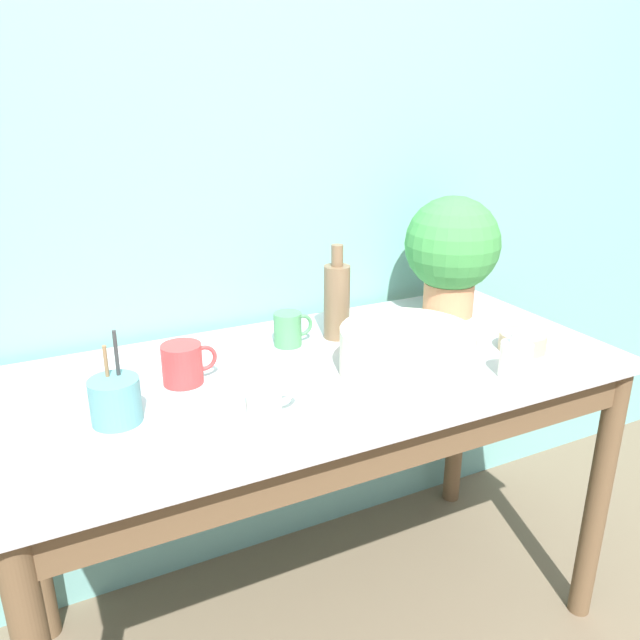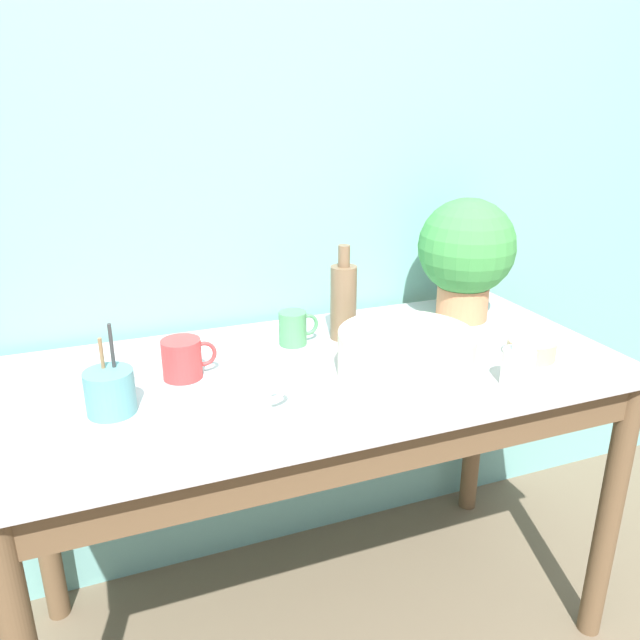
{
  "view_description": "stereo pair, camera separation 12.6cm",
  "coord_description": "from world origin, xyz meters",
  "px_view_note": "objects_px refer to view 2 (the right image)",
  "views": [
    {
      "loc": [
        -0.61,
        -0.88,
        1.42
      ],
      "look_at": [
        0.0,
        0.35,
        0.92
      ],
      "focal_mm": 35.0,
      "sensor_mm": 36.0,
      "label": 1
    },
    {
      "loc": [
        -0.5,
        -0.93,
        1.42
      ],
      "look_at": [
        0.0,
        0.35,
        0.92
      ],
      "focal_mm": 35.0,
      "sensor_mm": 36.0,
      "label": 2
    }
  ],
  "objects_px": {
    "bowl_wash_large": "(406,355)",
    "bottle_tall": "(343,300)",
    "mug_green": "(294,328)",
    "potted_plant": "(466,252)",
    "mug_red": "(183,359)",
    "utensil_cup": "(110,391)",
    "mug_cream": "(255,391)",
    "bottle_short": "(518,366)",
    "bowl_small_tan": "(531,349)"
  },
  "relations": [
    {
      "from": "bottle_short",
      "to": "bowl_small_tan",
      "type": "height_order",
      "value": "bottle_short"
    },
    {
      "from": "bottle_tall",
      "to": "mug_cream",
      "type": "xyz_separation_m",
      "value": [
        -0.34,
        -0.33,
        -0.05
      ]
    },
    {
      "from": "utensil_cup",
      "to": "bottle_short",
      "type": "bearing_deg",
      "value": -12.86
    },
    {
      "from": "mug_green",
      "to": "mug_cream",
      "type": "bearing_deg",
      "value": -120.78
    },
    {
      "from": "mug_red",
      "to": "bowl_small_tan",
      "type": "height_order",
      "value": "mug_red"
    },
    {
      "from": "bowl_wash_large",
      "to": "bottle_tall",
      "type": "height_order",
      "value": "bottle_tall"
    },
    {
      "from": "mug_red",
      "to": "utensil_cup",
      "type": "bearing_deg",
      "value": -145.42
    },
    {
      "from": "bottle_short",
      "to": "mug_green",
      "type": "height_order",
      "value": "bottle_short"
    },
    {
      "from": "bowl_small_tan",
      "to": "potted_plant",
      "type": "bearing_deg",
      "value": 89.71
    },
    {
      "from": "bowl_small_tan",
      "to": "bottle_tall",
      "type": "bearing_deg",
      "value": 142.71
    },
    {
      "from": "potted_plant",
      "to": "bottle_short",
      "type": "distance_m",
      "value": 0.47
    },
    {
      "from": "mug_cream",
      "to": "bowl_small_tan",
      "type": "bearing_deg",
      "value": 2.61
    },
    {
      "from": "bowl_wash_large",
      "to": "mug_cream",
      "type": "relative_size",
      "value": 2.85
    },
    {
      "from": "mug_cream",
      "to": "bowl_small_tan",
      "type": "xyz_separation_m",
      "value": [
        0.72,
        0.03,
        -0.03
      ]
    },
    {
      "from": "potted_plant",
      "to": "bowl_wash_large",
      "type": "height_order",
      "value": "potted_plant"
    },
    {
      "from": "bottle_tall",
      "to": "mug_cream",
      "type": "bearing_deg",
      "value": -135.86
    },
    {
      "from": "potted_plant",
      "to": "utensil_cup",
      "type": "distance_m",
      "value": 1.03
    },
    {
      "from": "mug_red",
      "to": "utensil_cup",
      "type": "distance_m",
      "value": 0.2
    },
    {
      "from": "bowl_wash_large",
      "to": "mug_red",
      "type": "distance_m",
      "value": 0.51
    },
    {
      "from": "bottle_tall",
      "to": "mug_cream",
      "type": "height_order",
      "value": "bottle_tall"
    },
    {
      "from": "potted_plant",
      "to": "mug_red",
      "type": "xyz_separation_m",
      "value": [
        -0.83,
        -0.11,
        -0.15
      ]
    },
    {
      "from": "bowl_wash_large",
      "to": "bottle_short",
      "type": "xyz_separation_m",
      "value": [
        0.21,
        -0.13,
        -0.01
      ]
    },
    {
      "from": "bottle_short",
      "to": "bowl_wash_large",
      "type": "bearing_deg",
      "value": 148.87
    },
    {
      "from": "utensil_cup",
      "to": "bowl_wash_large",
      "type": "bearing_deg",
      "value": -5.96
    },
    {
      "from": "bowl_wash_large",
      "to": "bottle_tall",
      "type": "bearing_deg",
      "value": 97.81
    },
    {
      "from": "bottle_tall",
      "to": "mug_green",
      "type": "relative_size",
      "value": 2.37
    },
    {
      "from": "mug_green",
      "to": "utensil_cup",
      "type": "bearing_deg",
      "value": -155.44
    },
    {
      "from": "bowl_wash_large",
      "to": "bowl_small_tan",
      "type": "distance_m",
      "value": 0.35
    },
    {
      "from": "mug_cream",
      "to": "mug_red",
      "type": "relative_size",
      "value": 0.87
    },
    {
      "from": "mug_red",
      "to": "mug_green",
      "type": "distance_m",
      "value": 0.32
    },
    {
      "from": "utensil_cup",
      "to": "bottle_tall",
      "type": "bearing_deg",
      "value": 18.97
    },
    {
      "from": "bottle_tall",
      "to": "bowl_wash_large",
      "type": "bearing_deg",
      "value": -82.19
    },
    {
      "from": "bowl_wash_large",
      "to": "bottle_short",
      "type": "distance_m",
      "value": 0.25
    },
    {
      "from": "bowl_wash_large",
      "to": "bowl_small_tan",
      "type": "bearing_deg",
      "value": -2.52
    },
    {
      "from": "bottle_tall",
      "to": "utensil_cup",
      "type": "xyz_separation_m",
      "value": [
        -0.61,
        -0.21,
        -0.06
      ]
    },
    {
      "from": "mug_green",
      "to": "bowl_wash_large",
      "type": "bearing_deg",
      "value": -58.19
    },
    {
      "from": "mug_red",
      "to": "bowl_small_tan",
      "type": "xyz_separation_m",
      "value": [
        0.83,
        -0.2,
        -0.02
      ]
    },
    {
      "from": "bowl_wash_large",
      "to": "mug_red",
      "type": "bearing_deg",
      "value": 159.13
    },
    {
      "from": "bottle_tall",
      "to": "bowl_small_tan",
      "type": "height_order",
      "value": "bottle_tall"
    },
    {
      "from": "mug_green",
      "to": "bowl_small_tan",
      "type": "relative_size",
      "value": 0.91
    },
    {
      "from": "bowl_wash_large",
      "to": "bottle_tall",
      "type": "relative_size",
      "value": 1.23
    },
    {
      "from": "mug_cream",
      "to": "utensil_cup",
      "type": "relative_size",
      "value": 0.58
    },
    {
      "from": "bottle_tall",
      "to": "mug_green",
      "type": "height_order",
      "value": "bottle_tall"
    },
    {
      "from": "bowl_small_tan",
      "to": "utensil_cup",
      "type": "bearing_deg",
      "value": 175.23
    },
    {
      "from": "bottle_tall",
      "to": "mug_red",
      "type": "distance_m",
      "value": 0.46
    },
    {
      "from": "mug_green",
      "to": "bottle_short",
      "type": "bearing_deg",
      "value": -46.64
    },
    {
      "from": "bottle_short",
      "to": "bowl_small_tan",
      "type": "bearing_deg",
      "value": 40.76
    },
    {
      "from": "mug_green",
      "to": "mug_red",
      "type": "bearing_deg",
      "value": -161.77
    },
    {
      "from": "potted_plant",
      "to": "bottle_short",
      "type": "xyz_separation_m",
      "value": [
        -0.13,
        -0.43,
        -0.15
      ]
    },
    {
      "from": "mug_cream",
      "to": "mug_green",
      "type": "bearing_deg",
      "value": 59.22
    }
  ]
}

